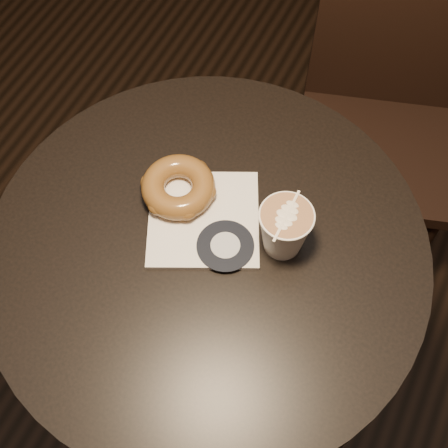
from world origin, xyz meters
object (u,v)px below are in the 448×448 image
(latte_cup, at_px, (284,230))
(chair, at_px, (385,97))
(cafe_table, at_px, (210,295))
(pastry_bag, at_px, (204,219))
(doughnut, at_px, (178,187))

(latte_cup, bearing_deg, chair, 87.07)
(cafe_table, relative_size, chair, 0.82)
(cafe_table, relative_size, pastry_bag, 4.29)
(cafe_table, bearing_deg, chair, 78.06)
(pastry_bag, bearing_deg, latte_cup, -18.83)
(doughnut, bearing_deg, chair, 69.19)
(chair, relative_size, pastry_bag, 5.21)
(cafe_table, relative_size, doughnut, 6.29)
(cafe_table, distance_m, chair, 0.64)
(latte_cup, bearing_deg, pastry_bag, -173.26)
(cafe_table, xyz_separation_m, chair, (0.13, 0.63, -0.04))
(doughnut, height_order, latte_cup, latte_cup)
(cafe_table, bearing_deg, pastry_bag, 123.17)
(cafe_table, distance_m, latte_cup, 0.27)
(chair, relative_size, doughnut, 7.62)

